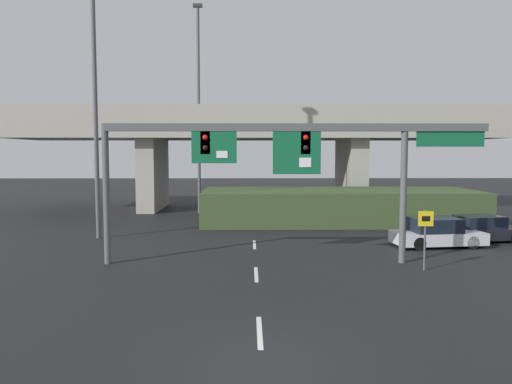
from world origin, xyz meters
TOP-DOWN VIEW (x-y plane):
  - ground_plane at (0.00, 0.00)m, footprint 160.00×160.00m
  - lane_markings at (0.00, 14.13)m, footprint 0.14×27.15m
  - signal_gantry at (1.16, 9.86)m, footprint 16.04×0.44m
  - speed_limit_sign at (6.70, 8.49)m, footprint 0.60×0.11m
  - highway_light_pole_near at (-4.10, 27.35)m, footprint 0.70×0.36m
  - highway_light_pole_far at (-8.52, 16.20)m, footprint 0.70×0.36m
  - overpass_bridge at (0.00, 30.41)m, footprint 38.61×8.84m
  - grass_embankment at (5.75, 22.31)m, footprint 18.08×6.65m
  - parked_sedan_near_right at (9.08, 13.52)m, footprint 4.58×2.37m
  - parked_sedan_mid_right at (11.96, 14.94)m, footprint 4.51×2.55m

SIDE VIEW (x-z plane):
  - ground_plane at x=0.00m, z-range 0.00..0.00m
  - lane_markings at x=0.00m, z-range 0.00..0.01m
  - parked_sedan_mid_right at x=11.96m, z-range -0.05..1.32m
  - parked_sedan_near_right at x=9.08m, z-range -0.06..1.39m
  - grass_embankment at x=5.75m, z-range 0.00..2.18m
  - speed_limit_sign at x=6.70m, z-range 0.37..2.80m
  - signal_gantry at x=1.16m, z-range 1.83..7.71m
  - overpass_bridge at x=0.00m, z-range 1.83..10.06m
  - highway_light_pole_near at x=-4.10m, z-range 0.38..16.14m
  - highway_light_pole_far at x=-8.52m, z-range 0.38..17.32m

